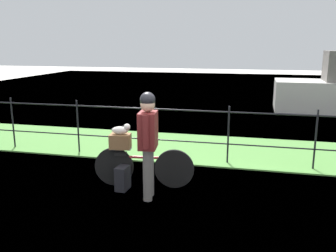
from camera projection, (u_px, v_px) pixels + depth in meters
ground_plane at (165, 201)px, 5.56m from camera, size 60.00×60.00×0.00m
grass_strip at (194, 148)px, 8.32m from camera, size 27.00×2.40×0.03m
harbor_water at (221, 102)px, 15.00m from camera, size 30.00×30.00×0.00m
iron_fence at (188, 129)px, 7.31m from camera, size 18.04×0.04×1.19m
bicycle_main at (143, 167)px, 6.06m from camera, size 1.69×0.28×0.67m
wooden_crate at (120, 141)px, 6.00m from camera, size 0.37×0.29×0.24m
terrier_dog at (121, 130)px, 5.95m from camera, size 0.32×0.17×0.18m
cyclist_person at (148, 136)px, 5.46m from camera, size 0.31×0.54×1.68m
backpack_on_paving at (123, 178)px, 5.96m from camera, size 0.20×0.29×0.40m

